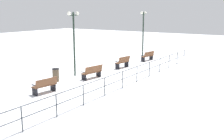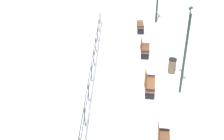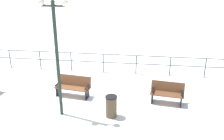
{
  "view_description": "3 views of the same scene",
  "coord_description": "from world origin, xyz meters",
  "views": [
    {
      "loc": [
        -11.05,
        13.96,
        4.45
      ],
      "look_at": [
        -1.99,
        0.47,
        0.92
      ],
      "focal_mm": 43.3,
      "sensor_mm": 36.0,
      "label": 1
    },
    {
      "loc": [
        -1.71,
        -11.94,
        7.99
      ],
      "look_at": [
        -1.92,
        0.98,
        0.67
      ],
      "focal_mm": 45.36,
      "sensor_mm": 36.0,
      "label": 2
    },
    {
      "loc": [
        10.19,
        3.11,
        5.54
      ],
      "look_at": [
        -0.97,
        1.64,
        0.96
      ],
      "focal_mm": 42.43,
      "sensor_mm": 36.0,
      "label": 3
    }
  ],
  "objects": [
    {
      "name": "ground_plane",
      "position": [
        0.0,
        0.0,
        0.0
      ],
      "size": [
        80.0,
        80.0,
        0.0
      ],
      "primitive_type": "plane",
      "color": "white",
      "rests_on": "ground"
    },
    {
      "name": "bench_third",
      "position": [
        -0.08,
        0.01,
        0.46
      ],
      "size": [
        0.75,
        1.63,
        0.91
      ],
      "rotation": [
        0.0,
        0.0,
        -0.13
      ],
      "color": "brown",
      "rests_on": "ground"
    },
    {
      "name": "bench_fourth",
      "position": [
        0.03,
        4.11,
        0.45
      ],
      "size": [
        0.74,
        1.45,
        0.89
      ],
      "rotation": [
        0.0,
        0.0,
        -0.13
      ],
      "color": "brown",
      "rests_on": "ground"
    },
    {
      "name": "lamppost_middle",
      "position": [
        1.51,
        -0.03,
        2.98
      ],
      "size": [
        0.25,
        1.07,
        4.44
      ],
      "color": "#1E2D23",
      "rests_on": "ground"
    },
    {
      "name": "waterfront_railing",
      "position": [
        -3.0,
        -0.0,
        0.7
      ],
      "size": [
        0.05,
        19.62,
        1.04
      ],
      "color": "#383D42",
      "rests_on": "ground"
    },
    {
      "name": "trash_bin",
      "position": [
        1.41,
        1.92,
        0.44
      ],
      "size": [
        0.45,
        0.45,
        0.87
      ],
      "color": "brown",
      "rests_on": "ground"
    }
  ]
}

